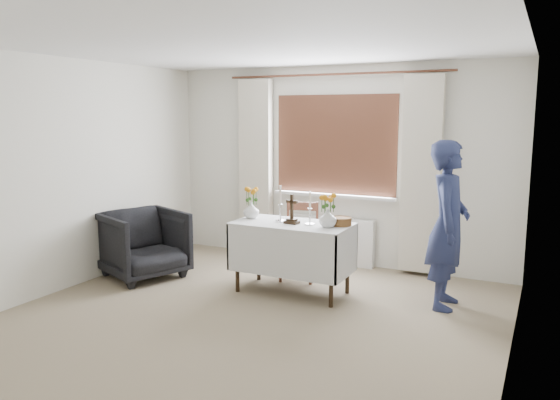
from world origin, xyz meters
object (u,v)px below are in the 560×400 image
(armchair, at_px, (144,244))
(flower_vase_left, at_px, (251,210))
(altar_table, at_px, (292,258))
(person, at_px, (448,225))
(wooden_cross, at_px, (292,209))
(wooden_chair, at_px, (299,242))
(flower_vase_right, at_px, (328,218))

(armchair, height_order, flower_vase_left, flower_vase_left)
(altar_table, xyz_separation_m, person, (1.55, 0.30, 0.45))
(flower_vase_left, bearing_deg, wooden_cross, -7.08)
(person, xyz_separation_m, wooden_cross, (-1.54, -0.32, 0.09))
(armchair, bearing_deg, flower_vase_left, -54.55)
(person, bearing_deg, wooden_cross, 99.21)
(wooden_cross, distance_m, flower_vase_left, 0.53)
(armchair, distance_m, wooden_cross, 1.90)
(altar_table, xyz_separation_m, flower_vase_left, (-0.52, 0.04, 0.47))
(altar_table, distance_m, wooden_chair, 0.50)
(wooden_chair, height_order, wooden_cross, wooden_cross)
(altar_table, xyz_separation_m, wooden_cross, (0.01, -0.03, 0.54))
(flower_vase_left, bearing_deg, armchair, -166.89)
(wooden_cross, relative_size, flower_vase_left, 1.72)
(armchair, xyz_separation_m, person, (3.35, 0.56, 0.43))
(person, bearing_deg, altar_table, 98.17)
(person, distance_m, wooden_cross, 1.58)
(wooden_chair, bearing_deg, armchair, -167.52)
(altar_table, relative_size, flower_vase_left, 6.85)
(flower_vase_right, bearing_deg, wooden_cross, 179.23)
(altar_table, distance_m, flower_vase_right, 0.63)
(wooden_cross, relative_size, flower_vase_right, 1.66)
(wooden_chair, relative_size, armchair, 1.02)
(armchair, distance_m, flower_vase_right, 2.27)
(person, xyz_separation_m, flower_vase_right, (-1.13, -0.33, 0.03))
(wooden_chair, xyz_separation_m, wooden_cross, (0.14, -0.50, 0.47))
(altar_table, distance_m, person, 1.64)
(wooden_chair, xyz_separation_m, flower_vase_right, (0.55, -0.51, 0.41))
(armchair, bearing_deg, flower_vase_right, -61.80)
(flower_vase_left, height_order, flower_vase_right, flower_vase_right)
(armchair, xyz_separation_m, flower_vase_right, (2.21, 0.23, 0.46))
(wooden_chair, relative_size, wooden_cross, 2.86)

